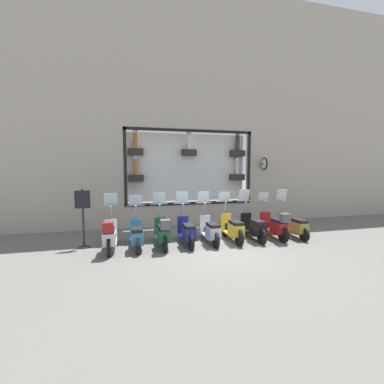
% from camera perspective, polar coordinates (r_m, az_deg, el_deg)
% --- Properties ---
extents(ground_plane, '(120.00, 120.00, 0.00)m').
position_cam_1_polar(ground_plane, '(8.27, 5.50, -12.17)').
color(ground_plane, '#66635E').
extents(building_facade, '(1.21, 36.00, 10.14)m').
position_cam_1_polar(building_facade, '(11.67, -0.54, 18.63)').
color(building_facade, '#ADA08E').
rests_on(building_facade, ground_plane).
extents(scooter_olive_0, '(1.79, 0.61, 1.67)m').
position_cam_1_polar(scooter_olive_0, '(10.03, 21.72, -6.95)').
color(scooter_olive_0, black).
rests_on(scooter_olive_0, ground_plane).
extents(scooter_red_1, '(1.81, 0.61, 1.57)m').
position_cam_1_polar(scooter_red_1, '(9.53, 18.03, -7.09)').
color(scooter_red_1, black).
rests_on(scooter_red_1, ground_plane).
extents(scooter_black_2, '(1.81, 0.60, 1.70)m').
position_cam_1_polar(scooter_black_2, '(9.20, 13.59, -7.64)').
color(scooter_black_2, black).
rests_on(scooter_black_2, ground_plane).
extents(scooter_yellow_3, '(1.81, 0.60, 1.63)m').
position_cam_1_polar(scooter_yellow_3, '(8.87, 9.01, -8.03)').
color(scooter_yellow_3, black).
rests_on(scooter_yellow_3, ground_plane).
extents(scooter_silver_4, '(1.80, 0.61, 1.66)m').
position_cam_1_polar(scooter_silver_4, '(8.59, 4.09, -8.51)').
color(scooter_silver_4, black).
rests_on(scooter_silver_4, ground_plane).
extents(scooter_navy_5, '(1.80, 0.60, 1.67)m').
position_cam_1_polar(scooter_navy_5, '(8.38, -1.13, -8.80)').
color(scooter_navy_5, black).
rests_on(scooter_navy_5, ground_plane).
extents(scooter_green_6, '(1.80, 0.60, 1.66)m').
position_cam_1_polar(scooter_green_6, '(8.18, -6.51, -8.89)').
color(scooter_green_6, black).
rests_on(scooter_green_6, ground_plane).
extents(scooter_teal_7, '(1.80, 0.61, 1.58)m').
position_cam_1_polar(scooter_teal_7, '(8.19, -12.15, -9.36)').
color(scooter_teal_7, black).
rests_on(scooter_teal_7, ground_plane).
extents(scooter_white_8, '(1.80, 0.61, 1.67)m').
position_cam_1_polar(scooter_white_8, '(8.13, -17.80, -9.17)').
color(scooter_white_8, black).
rests_on(scooter_white_8, ground_plane).
extents(shop_sign_post, '(0.36, 0.45, 1.85)m').
position_cam_1_polar(shop_sign_post, '(8.67, -23.05, -4.90)').
color(shop_sign_post, '#232326').
rests_on(shop_sign_post, ground_plane).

